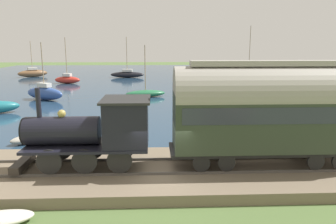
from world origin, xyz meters
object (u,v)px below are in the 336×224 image
sailboat_blue (45,93)px  sailboat_green (145,93)px  rowboat_off_pier (195,132)px  rowboat_near_shore (30,139)px  passenger_coach (267,108)px  steam_locomotive (99,129)px  sailboat_navy (248,76)px  rowboat_far_out (274,125)px  sailboat_red (67,79)px  sailboat_brown (33,73)px  sailboat_black (127,74)px

sailboat_blue → sailboat_green: 11.19m
sailboat_green → rowboat_off_pier: bearing=-179.9°
sailboat_green → rowboat_near_shore: 19.04m
sailboat_green → passenger_coach: bearing=-178.2°
steam_locomotive → rowboat_near_shore: bearing=42.5°
sailboat_navy → rowboat_near_shore: bearing=111.1°
steam_locomotive → sailboat_green: size_ratio=1.01×
sailboat_green → rowboat_far_out: 17.90m
sailboat_green → sailboat_red: size_ratio=0.84×
rowboat_near_shore → rowboat_off_pier: rowboat_near_shore is taller
passenger_coach → sailboat_brown: sailboat_brown is taller
steam_locomotive → sailboat_black: (46.29, 2.39, -1.73)m
passenger_coach → sailboat_green: sailboat_green is taller
sailboat_navy → rowboat_near_shore: size_ratio=3.58×
sailboat_blue → sailboat_black: sailboat_black is taller
passenger_coach → sailboat_brown: bearing=30.0°
passenger_coach → sailboat_black: size_ratio=1.21×
steam_locomotive → passenger_coach: passenger_coach is taller
sailboat_navy → rowboat_far_out: 33.50m
rowboat_far_out → sailboat_brown: bearing=17.4°
sailboat_black → passenger_coach: bearing=-164.7°
passenger_coach → sailboat_brown: 55.74m
steam_locomotive → sailboat_red: (37.39, 11.02, -1.70)m
passenger_coach → sailboat_blue: sailboat_blue is taller
sailboat_blue → sailboat_red: size_ratio=0.89×
sailboat_green → sailboat_brown: bearing=28.5°
passenger_coach → rowboat_far_out: (8.50, -3.59, -2.96)m
sailboat_green → rowboat_far_out: size_ratio=1.96×
steam_locomotive → passenger_coach: size_ratio=0.68×
sailboat_navy → sailboat_black: 21.72m
steam_locomotive → rowboat_far_out: (8.50, -11.22, -2.09)m
passenger_coach → sailboat_blue: bearing=38.0°
sailboat_brown → sailboat_red: sailboat_red is taller
sailboat_navy → rowboat_far_out: (-32.65, 7.49, -0.38)m
steam_locomotive → sailboat_blue: (22.03, 9.58, -1.57)m
sailboat_navy → rowboat_off_pier: sailboat_navy is taller
steam_locomotive → rowboat_off_pier: 9.20m
passenger_coach → rowboat_off_pier: passenger_coach is taller
rowboat_off_pier → sailboat_blue: bearing=104.0°
sailboat_red → rowboat_far_out: 36.46m
steam_locomotive → sailboat_brown: (48.23, 20.20, -1.61)m
sailboat_black → rowboat_off_pier: 39.81m
passenger_coach → sailboat_red: bearing=26.5°
sailboat_red → rowboat_near_shore: (-31.66, -5.77, -0.38)m
sailboat_blue → rowboat_off_pier: 20.97m
rowboat_off_pier → rowboat_far_out: bearing=-19.0°
sailboat_red → rowboat_far_out: (-28.89, -22.24, -0.39)m
steam_locomotive → rowboat_far_out: 14.23m
sailboat_red → sailboat_black: bearing=-36.1°
passenger_coach → rowboat_near_shore: (5.73, 12.88, -2.95)m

